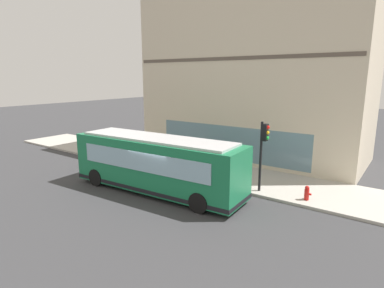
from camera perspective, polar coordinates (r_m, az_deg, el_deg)
name	(u,v)px	position (r m, az deg, el deg)	size (l,w,h in m)	color
ground	(162,194)	(17.45, -5.42, -8.95)	(120.00, 120.00, 0.00)	#38383A
sidewalk_curb	(211,171)	(21.18, 3.43, -4.88)	(4.68, 40.00, 0.15)	#B2ADA3
building_corner	(255,70)	(25.73, 11.27, 12.99)	(7.80, 16.64, 13.52)	beige
city_bus_nearside	(157,164)	(17.36, -6.39, -3.67)	(3.08, 10.16, 3.07)	#197247
traffic_light_near_corner	(263,143)	(17.03, 12.76, 0.09)	(0.32, 0.49, 3.79)	black
fire_hydrant	(307,193)	(17.08, 20.00, -8.28)	(0.35, 0.35, 0.74)	red
pedestrian_near_hydrant	(214,156)	(21.01, 4.06, -2.23)	(0.32, 0.32, 1.60)	#3F8C4C
pedestrian_walking_along_curb	(206,161)	(19.73, 2.61, -3.05)	(0.32, 0.32, 1.65)	#8C3F8C
newspaper_vending_box	(151,158)	(22.66, -7.37, -2.43)	(0.44, 0.42, 0.90)	#BF3F19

